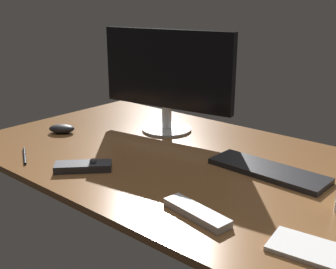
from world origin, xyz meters
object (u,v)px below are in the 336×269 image
(monitor, at_px, (167,74))
(media_remote, at_px, (83,166))
(keyboard, at_px, (268,170))
(notepad, at_px, (312,250))
(pen, at_px, (25,156))
(computer_mouse, at_px, (62,129))
(tv_remote, at_px, (196,212))

(monitor, bearing_deg, media_remote, -89.98)
(keyboard, xyz_separation_m, notepad, (0.26, -0.31, -0.00))
(pen, bearing_deg, media_remote, 43.71)
(computer_mouse, xyz_separation_m, media_remote, (0.35, -0.18, -0.00))
(media_remote, bearing_deg, pen, 147.85)
(computer_mouse, relative_size, pen, 0.67)
(computer_mouse, distance_m, notepad, 1.05)
(notepad, xyz_separation_m, pen, (-0.91, -0.08, -0.00))
(tv_remote, bearing_deg, pen, -165.96)
(monitor, distance_m, tv_remote, 0.70)
(computer_mouse, relative_size, tv_remote, 0.53)
(computer_mouse, height_order, tv_remote, computer_mouse)
(computer_mouse, height_order, notepad, computer_mouse)
(notepad, bearing_deg, monitor, 150.18)
(tv_remote, distance_m, notepad, 0.27)
(tv_remote, height_order, notepad, tv_remote)
(tv_remote, bearing_deg, media_remote, -171.13)
(media_remote, xyz_separation_m, notepad, (0.68, 0.03, -0.01))
(notepad, height_order, pen, notepad)
(monitor, distance_m, computer_mouse, 0.45)
(computer_mouse, distance_m, pen, 0.26)
(media_remote, relative_size, tv_remote, 0.88)
(computer_mouse, xyz_separation_m, pen, (0.12, -0.23, -0.01))
(tv_remote, bearing_deg, keyboard, 98.30)
(keyboard, bearing_deg, tv_remote, -89.06)
(notepad, bearing_deg, pen, -174.74)
(pen, bearing_deg, computer_mouse, 147.53)
(monitor, bearing_deg, pen, -115.76)
(monitor, relative_size, pen, 3.73)
(monitor, distance_m, keyboard, 0.55)
(notepad, bearing_deg, media_remote, -177.65)
(media_remote, xyz_separation_m, pen, (-0.23, -0.06, -0.01))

